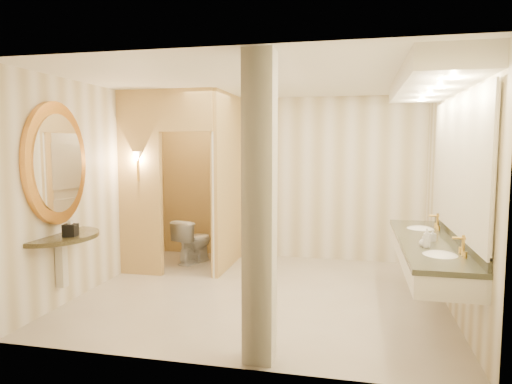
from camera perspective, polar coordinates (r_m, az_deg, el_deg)
floor at (r=6.04m, az=0.76°, el=-12.55°), size 4.50×4.50×0.00m
ceiling at (r=5.79m, az=0.80°, el=13.74°), size 4.50×4.50×0.00m
wall_back at (r=7.72m, az=3.79°, el=1.70°), size 4.50×0.02×2.70m
wall_front at (r=3.83m, az=-5.29°, el=-2.49°), size 4.50×0.02×2.70m
wall_left at (r=6.59m, az=-18.75°, el=0.70°), size 0.02×4.00×2.70m
wall_right at (r=5.74m, az=23.34°, el=-0.18°), size 0.02×4.00×2.70m
toilet_closet at (r=6.98m, az=-6.56°, el=1.53°), size 1.50×1.55×2.70m
wall_sconce at (r=6.79m, az=-14.62°, el=4.19°), size 0.14×0.14×0.42m
vanity at (r=5.28m, az=21.39°, el=2.46°), size 0.75×2.80×2.09m
console_shelf at (r=5.73m, az=-23.64°, el=-0.21°), size 1.08×1.08×1.99m
pillar at (r=3.94m, az=0.46°, el=-2.25°), size 0.26×0.26×2.70m
tissue_box at (r=5.60m, az=-22.17°, el=-4.44°), size 0.16×0.16×0.14m
toilet at (r=7.56m, az=-7.80°, el=-6.04°), size 0.61×0.79×0.71m
soap_bottle_a at (r=5.28m, az=21.22°, el=-5.08°), size 0.07×0.07×0.13m
soap_bottle_b at (r=4.99m, az=20.16°, el=-5.80°), size 0.11×0.11×0.11m
soap_bottle_c at (r=4.93m, az=20.56°, el=-5.39°), size 0.08×0.08×0.20m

